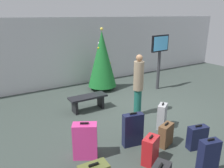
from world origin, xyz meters
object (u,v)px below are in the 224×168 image
(waiting_bench, at_px, (88,100))
(suitcase_1, at_px, (133,130))
(suitcase_3, at_px, (208,159))
(suitcase_8, at_px, (162,116))
(suitcase_6, at_px, (150,150))
(flight_info_kiosk, at_px, (160,52))
(suitcase_4, at_px, (85,141))
(suitcase_2, at_px, (197,137))
(holiday_tree, at_px, (102,59))
(traveller_0, at_px, (138,84))
(suitcase_7, at_px, (166,135))

(waiting_bench, bearing_deg, suitcase_1, -89.45)
(waiting_bench, bearing_deg, suitcase_3, -81.90)
(waiting_bench, distance_m, suitcase_8, 2.41)
(waiting_bench, bearing_deg, suitcase_6, -91.21)
(flight_info_kiosk, bearing_deg, suitcase_1, -140.47)
(waiting_bench, xyz_separation_m, suitcase_8, (1.18, -2.10, -0.01))
(suitcase_4, bearing_deg, suitcase_2, -23.99)
(holiday_tree, distance_m, traveller_0, 2.69)
(suitcase_4, height_order, suitcase_6, suitcase_4)
(holiday_tree, height_order, flight_info_kiosk, holiday_tree)
(suitcase_8, bearing_deg, flight_info_kiosk, 49.03)
(flight_info_kiosk, relative_size, suitcase_2, 3.72)
(suitcase_3, distance_m, suitcase_4, 2.42)
(suitcase_8, bearing_deg, suitcase_7, -127.55)
(waiting_bench, height_order, traveller_0, traveller_0)
(suitcase_1, bearing_deg, suitcase_7, -32.66)
(suitcase_2, xyz_separation_m, suitcase_6, (-1.26, 0.16, 0.02))
(waiting_bench, height_order, suitcase_2, suitcase_2)
(traveller_0, distance_m, suitcase_2, 2.24)
(suitcase_7, bearing_deg, flight_info_kiosk, 49.72)
(suitcase_3, bearing_deg, traveller_0, 78.61)
(flight_info_kiosk, distance_m, suitcase_7, 4.35)
(flight_info_kiosk, xyz_separation_m, suitcase_6, (-3.43, -3.48, -1.24))
(suitcase_1, xyz_separation_m, suitcase_2, (1.17, -0.88, -0.12))
(holiday_tree, xyz_separation_m, suitcase_8, (-0.22, -3.66, -0.91))
(suitcase_2, distance_m, suitcase_7, 0.70)
(suitcase_1, distance_m, suitcase_6, 0.73)
(suitcase_3, xyz_separation_m, suitcase_4, (-1.68, 1.75, 0.00))
(traveller_0, xyz_separation_m, suitcase_3, (-0.57, -2.84, -0.61))
(traveller_0, height_order, suitcase_2, traveller_0)
(suitcase_2, bearing_deg, suitcase_3, -131.41)
(waiting_bench, distance_m, suitcase_1, 2.34)
(waiting_bench, relative_size, suitcase_2, 2.07)
(flight_info_kiosk, xyz_separation_m, waiting_bench, (-3.36, -0.41, -1.19))
(waiting_bench, bearing_deg, suitcase_7, -76.29)
(holiday_tree, bearing_deg, traveller_0, -95.75)
(suitcase_7, bearing_deg, waiting_bench, 103.71)
(suitcase_6, height_order, suitcase_8, suitcase_8)
(traveller_0, height_order, suitcase_6, traveller_0)
(suitcase_3, height_order, suitcase_8, suitcase_3)
(traveller_0, distance_m, suitcase_8, 1.19)
(suitcase_3, xyz_separation_m, suitcase_8, (0.62, 1.84, -0.05))
(waiting_bench, xyz_separation_m, traveller_0, (1.13, -1.10, 0.65))
(waiting_bench, xyz_separation_m, suitcase_7, (0.67, -2.76, -0.08))
(holiday_tree, relative_size, suitcase_4, 2.99)
(waiting_bench, distance_m, suitcase_6, 3.06)
(holiday_tree, height_order, suitcase_6, holiday_tree)
(suitcase_7, bearing_deg, suitcase_6, -157.54)
(suitcase_8, bearing_deg, waiting_bench, 119.41)
(traveller_0, relative_size, suitcase_8, 2.60)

